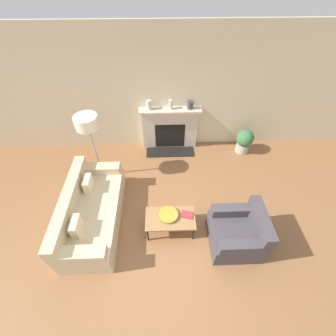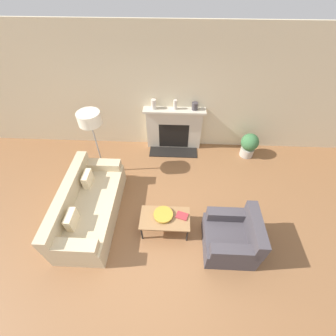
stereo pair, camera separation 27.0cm
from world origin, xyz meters
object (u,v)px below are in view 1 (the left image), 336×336
(fireplace, at_px, (170,129))
(armchair_near, at_px, (238,233))
(bowl, at_px, (168,215))
(mantel_vase_center_right, at_px, (190,105))
(mantel_vase_center_left, at_px, (171,104))
(couch, at_px, (91,212))
(coffee_table, at_px, (170,219))
(potted_plant, at_px, (244,140))
(floor_lamp, at_px, (88,126))
(book, at_px, (187,215))
(mantel_vase_left, at_px, (149,105))

(fireplace, xyz_separation_m, armchair_near, (1.09, -2.78, -0.23))
(bowl, height_order, mantel_vase_center_right, mantel_vase_center_right)
(mantel_vase_center_left, bearing_deg, couch, -124.94)
(coffee_table, relative_size, potted_plant, 1.42)
(floor_lamp, height_order, mantel_vase_center_left, floor_lamp)
(bowl, bearing_deg, book, 1.12)
(bowl, bearing_deg, fireplace, 87.10)
(fireplace, distance_m, floor_lamp, 2.10)
(coffee_table, height_order, book, book)
(mantel_vase_left, bearing_deg, couch, -115.60)
(mantel_vase_left, bearing_deg, fireplace, -1.72)
(floor_lamp, relative_size, potted_plant, 2.52)
(couch, xyz_separation_m, bowl, (1.45, -0.19, 0.12))
(couch, relative_size, coffee_table, 2.27)
(mantel_vase_left, bearing_deg, bowl, -81.64)
(book, bearing_deg, fireplace, 112.36)
(mantel_vase_center_right, bearing_deg, coffee_table, -102.68)
(bowl, bearing_deg, mantel_vase_left, 98.36)
(coffee_table, bearing_deg, mantel_vase_left, 98.94)
(fireplace, bearing_deg, coffee_table, -92.11)
(fireplace, distance_m, book, 2.46)
(armchair_near, distance_m, floor_lamp, 3.42)
(armchair_near, xyz_separation_m, potted_plant, (0.79, 2.50, 0.04))
(fireplace, distance_m, mantel_vase_left, 0.84)
(coffee_table, distance_m, mantel_vase_left, 2.68)
(floor_lamp, height_order, potted_plant, floor_lamp)
(coffee_table, bearing_deg, floor_lamp, 136.23)
(mantel_vase_left, bearing_deg, potted_plant, -7.13)
(book, bearing_deg, coffee_table, -153.54)
(book, relative_size, mantel_vase_center_left, 1.07)
(mantel_vase_center_left, bearing_deg, floor_lamp, -148.14)
(mantel_vase_left, relative_size, mantel_vase_center_right, 1.30)
(book, bearing_deg, potted_plant, 69.80)
(mantel_vase_left, distance_m, mantel_vase_center_left, 0.50)
(bowl, distance_m, mantel_vase_left, 2.61)
(mantel_vase_center_right, bearing_deg, potted_plant, -11.89)
(couch, distance_m, bowl, 1.47)
(mantel_vase_center_right, bearing_deg, floor_lamp, -154.06)
(couch, height_order, mantel_vase_center_right, mantel_vase_center_right)
(armchair_near, bearing_deg, coffee_table, -103.93)
(fireplace, distance_m, bowl, 2.45)
(mantel_vase_center_left, bearing_deg, armchair_near, -68.98)
(book, xyz_separation_m, potted_plant, (1.66, 2.16, -0.06))
(bowl, distance_m, book, 0.34)
(fireplace, bearing_deg, couch, -124.88)
(fireplace, distance_m, couch, 2.77)
(coffee_table, xyz_separation_m, potted_plant, (1.97, 2.21, -0.01))
(mantel_vase_center_right, bearing_deg, book, -95.98)
(bowl, xyz_separation_m, floor_lamp, (-1.51, 1.44, 0.94))
(fireplace, relative_size, coffee_table, 1.65)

